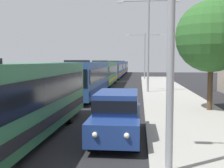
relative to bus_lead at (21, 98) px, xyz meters
name	(u,v)px	position (x,y,z in m)	size (l,w,h in m)	color
bus_lead	(21,98)	(0.00, 0.00, 0.00)	(2.58, 11.90, 3.21)	#33724C
bus_second_in_line	(86,78)	(0.00, 13.17, 0.00)	(2.58, 11.03, 3.21)	#284C8C
bus_middle	(104,72)	(0.00, 25.47, 0.00)	(2.58, 12.23, 3.21)	#33724C
bus_fourth_in_line	(113,69)	(0.00, 38.32, 0.00)	(2.58, 10.62, 3.21)	#284C8C
bus_rear	(118,68)	(0.00, 50.01, 0.00)	(2.58, 11.04, 3.21)	#284C8C
bus_tail_end	(122,67)	(0.00, 62.76, 0.00)	(2.58, 11.22, 3.21)	#284C8C
white_suv	(117,113)	(3.70, 0.74, -0.66)	(1.86, 4.97, 1.90)	navy
streetlamp_mid	(148,36)	(5.40, 17.08, 3.89)	(5.97, 0.28, 8.95)	gray
streetlamp_far	(145,51)	(5.40, 37.10, 3.19)	(6.34, 0.28, 7.60)	gray
roadside_tree	(211,37)	(8.88, 7.11, 2.91)	(4.32, 4.32, 6.62)	#4C3823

